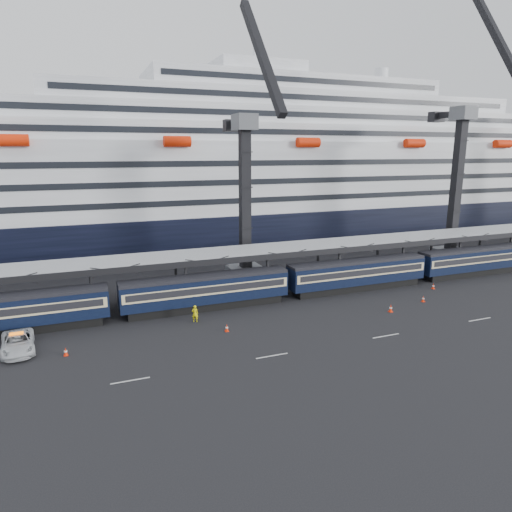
# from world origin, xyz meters

# --- Properties ---
(ground) EXTENTS (260.00, 260.00, 0.00)m
(ground) POSITION_xyz_m (0.00, 0.00, 0.00)
(ground) COLOR black
(ground) RESTS_ON ground
(train) EXTENTS (133.05, 3.00, 4.05)m
(train) POSITION_xyz_m (-4.65, 10.00, 2.20)
(train) COLOR black
(train) RESTS_ON ground
(canopy) EXTENTS (130.00, 6.25, 5.53)m
(canopy) POSITION_xyz_m (0.00, 14.00, 5.25)
(canopy) COLOR #93969B
(canopy) RESTS_ON ground
(cruise_ship) EXTENTS (214.09, 28.84, 34.00)m
(cruise_ship) POSITION_xyz_m (-1.08, 45.99, 12.34)
(cruise_ship) COLOR black
(cruise_ship) RESTS_ON ground
(crane_dark_near) EXTENTS (4.50, 17.75, 35.08)m
(crane_dark_near) POSITION_xyz_m (-20.00, 18.59, 11.93)
(crane_dark_near) COLOR #4F5156
(crane_dark_near) RESTS_ON ground
(crane_dark_mid) EXTENTS (4.50, 18.24, 39.64)m
(crane_dark_mid) POSITION_xyz_m (15.00, 17.59, 13.36)
(crane_dark_mid) COLOR #4F5156
(crane_dark_mid) RESTS_ON ground
(pickup_truck) EXTENTS (3.20, 6.04, 1.62)m
(pickup_truck) POSITION_xyz_m (-46.65, 5.14, 0.81)
(pickup_truck) COLOR silver
(pickup_truck) RESTS_ON ground
(worker) EXTENTS (0.78, 0.66, 1.82)m
(worker) POSITION_xyz_m (-30.23, 6.39, 0.91)
(worker) COLOR #D7CD0B
(worker) RESTS_ON ground
(traffic_cone_a) EXTENTS (0.38, 0.38, 0.76)m
(traffic_cone_a) POSITION_xyz_m (-42.71, 2.66, 0.37)
(traffic_cone_a) COLOR red
(traffic_cone_a) RESTS_ON ground
(traffic_cone_b) EXTENTS (0.38, 0.38, 0.75)m
(traffic_cone_b) POSITION_xyz_m (-27.94, 2.75, 0.37)
(traffic_cone_b) COLOR red
(traffic_cone_b) RESTS_ON ground
(traffic_cone_c) EXTENTS (0.44, 0.44, 0.87)m
(traffic_cone_c) POSITION_xyz_m (-9.30, 1.42, 0.43)
(traffic_cone_c) COLOR red
(traffic_cone_c) RESTS_ON ground
(traffic_cone_d) EXTENTS (0.37, 0.37, 0.74)m
(traffic_cone_d) POSITION_xyz_m (-3.48, 2.89, 0.37)
(traffic_cone_d) COLOR red
(traffic_cone_d) RESTS_ON ground
(traffic_cone_e) EXTENTS (0.38, 0.38, 0.76)m
(traffic_cone_e) POSITION_xyz_m (1.33, 6.53, 0.37)
(traffic_cone_e) COLOR red
(traffic_cone_e) RESTS_ON ground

